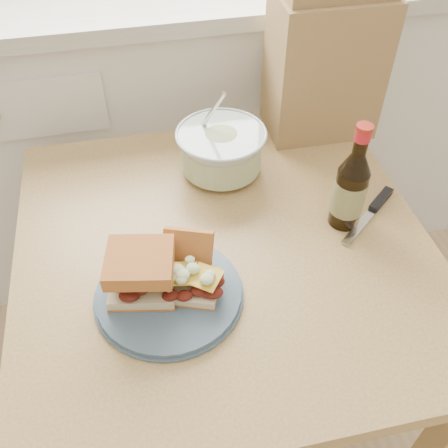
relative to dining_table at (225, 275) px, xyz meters
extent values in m
cube|color=silver|center=(0.02, 0.80, -0.14)|extent=(2.40, 0.60, 0.90)
cube|color=tan|center=(0.00, 0.00, 0.08)|extent=(0.84, 0.84, 0.04)
cube|color=tan|center=(-0.37, 0.37, -0.26)|extent=(0.06, 0.06, 0.65)
cube|color=tan|center=(0.37, 0.37, -0.26)|extent=(0.06, 0.06, 0.65)
cylinder|color=#42586C|center=(-0.13, -0.11, 0.11)|extent=(0.26, 0.26, 0.02)
cube|color=beige|center=(-0.17, -0.09, 0.13)|extent=(0.14, 0.13, 0.02)
cube|color=yellow|center=(-0.17, -0.09, 0.17)|extent=(0.08, 0.08, 0.00)
cube|color=#B86330|center=(-0.17, -0.09, 0.19)|extent=(0.14, 0.13, 0.03)
cube|color=beige|center=(-0.09, -0.11, 0.13)|extent=(0.12, 0.12, 0.02)
cube|color=yellow|center=(-0.09, -0.11, 0.16)|extent=(0.07, 0.07, 0.00)
cube|color=#B86330|center=(-0.08, -0.05, 0.16)|extent=(0.11, 0.09, 0.08)
cone|color=#B5C3C0|center=(0.04, 0.23, 0.15)|extent=(0.20, 0.20, 0.10)
cylinder|color=beige|center=(0.04, 0.23, 0.15)|extent=(0.18, 0.18, 0.07)
torus|color=#B5C3C0|center=(0.04, 0.23, 0.20)|extent=(0.20, 0.20, 0.01)
cylinder|color=silver|center=(0.02, 0.26, 0.24)|extent=(0.06, 0.07, 0.13)
cylinder|color=black|center=(0.26, 0.01, 0.17)|extent=(0.06, 0.06, 0.13)
cone|color=black|center=(0.26, 0.01, 0.25)|extent=(0.06, 0.06, 0.04)
cylinder|color=black|center=(0.26, 0.01, 0.30)|extent=(0.03, 0.03, 0.06)
cylinder|color=red|center=(0.26, 0.01, 0.32)|extent=(0.03, 0.03, 0.02)
cylinder|color=#A4281E|center=(0.26, 0.01, 0.34)|extent=(0.03, 0.03, 0.01)
cylinder|color=#343C1E|center=(0.26, 0.01, 0.17)|extent=(0.07, 0.07, 0.08)
cube|color=silver|center=(0.29, -0.01, 0.11)|extent=(0.12, 0.10, 0.00)
cube|color=black|center=(0.36, 0.05, 0.11)|extent=(0.08, 0.07, 0.01)
cube|color=#AB8752|center=(0.32, 0.36, 0.27)|extent=(0.26, 0.17, 0.33)
camera|label=1|loc=(-0.15, -0.66, 0.84)|focal=40.00mm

